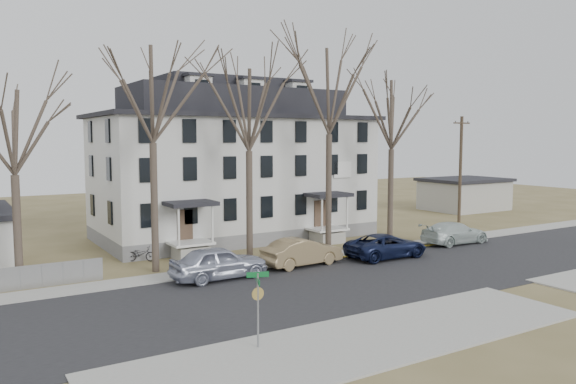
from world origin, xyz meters
TOP-DOWN VIEW (x-y plane):
  - ground at (0.00, 0.00)m, footprint 120.00×120.00m
  - main_road at (0.00, 2.00)m, footprint 120.00×10.00m
  - far_sidewalk at (0.00, 8.00)m, footprint 120.00×2.00m
  - near_sidewalk_left at (-8.00, -5.00)m, footprint 20.00×5.00m
  - yellow_curb at (5.00, 7.10)m, footprint 14.00×0.25m
  - boarding_house at (-2.00, 17.95)m, footprint 20.80×12.36m
  - distant_building at (26.00, 20.00)m, footprint 8.50×6.50m
  - tree_far_left at (-11.00, 9.80)m, footprint 8.40×8.40m
  - tree_mid_left at (-5.00, 9.80)m, footprint 7.80×7.80m
  - tree_center at (1.00, 9.80)m, footprint 9.00×9.00m
  - tree_mid_right at (6.50, 9.80)m, footprint 7.80×7.80m
  - tree_bungalow at (-18.00, 9.80)m, footprint 6.60×6.60m
  - utility_pole_far at (18.50, 14.00)m, footprint 2.00×0.28m
  - car_silver at (-8.70, 6.24)m, footprint 5.27×2.19m
  - car_tan at (-3.20, 6.60)m, footprint 5.08×2.09m
  - car_navy at (2.56, 5.72)m, footprint 5.46×2.58m
  - car_white at (9.92, 6.78)m, footprint 5.37×2.26m
  - bicycle_left at (-10.97, 12.68)m, footprint 1.82×1.49m
  - street_sign at (-11.67, -3.61)m, footprint 0.80×0.80m

SIDE VIEW (x-z plane):
  - ground at x=0.00m, z-range 0.00..0.00m
  - main_road at x=0.00m, z-range -0.02..0.02m
  - far_sidewalk at x=0.00m, z-range -0.04..0.04m
  - near_sidewalk_left at x=-8.00m, z-range -0.04..0.04m
  - yellow_curb at x=5.00m, z-range -0.03..0.03m
  - bicycle_left at x=-10.97m, z-range 0.00..0.93m
  - car_navy at x=2.56m, z-range 0.00..1.51m
  - car_white at x=9.92m, z-range 0.00..1.55m
  - car_tan at x=-3.20m, z-range 0.00..1.64m
  - car_silver at x=-8.70m, z-range 0.00..1.79m
  - distant_building at x=26.00m, z-range 0.00..3.35m
  - street_sign at x=-11.67m, z-range 0.44..3.25m
  - utility_pole_far at x=18.50m, z-range 0.15..9.65m
  - boarding_house at x=-2.00m, z-range -0.65..11.40m
  - tree_bungalow at x=-18.00m, z-range 2.73..13.51m
  - tree_mid_left at x=-5.00m, z-range 3.23..15.97m
  - tree_mid_right at x=6.50m, z-range 3.23..15.97m
  - tree_far_left at x=-11.00m, z-range 3.48..17.20m
  - tree_center at x=1.00m, z-range 3.73..18.43m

